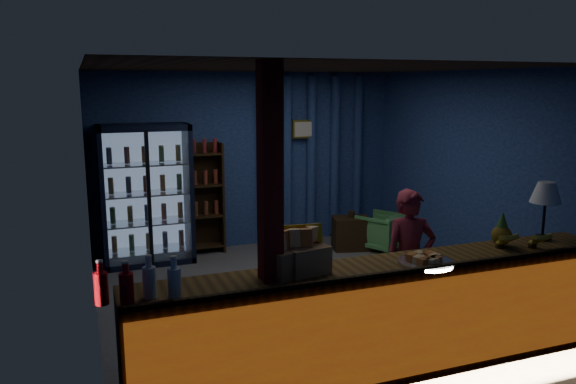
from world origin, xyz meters
name	(u,v)px	position (x,y,z in m)	size (l,w,h in m)	color
ground	(303,293)	(0.00, 0.00, 0.00)	(4.60, 4.60, 0.00)	#515154
room_walls	(304,161)	(0.00, 0.00, 1.57)	(4.60, 4.60, 4.60)	navy
counter	(388,317)	(0.00, -1.91, 0.48)	(4.40, 0.57, 0.99)	brown
support_post	(270,235)	(-1.05, -1.90, 1.30)	(0.16, 0.16, 2.60)	maroon
beverage_cooler	(146,195)	(-1.55, 1.92, 0.93)	(1.20, 0.62, 1.90)	black
bottle_shelf	(205,199)	(-0.70, 2.06, 0.79)	(0.50, 0.28, 1.60)	#32210F
curtain_folds	(311,158)	(1.00, 2.14, 1.30)	(1.74, 0.14, 2.50)	navy
framed_picture	(304,129)	(0.85, 2.10, 1.75)	(0.36, 0.04, 0.28)	gold
shopkeeper	(409,261)	(0.60, -1.28, 0.71)	(0.52, 0.34, 1.43)	maroon
green_chair	(381,231)	(1.76, 1.27, 0.27)	(0.58, 0.60, 0.54)	#54A954
side_table	(351,233)	(1.35, 1.43, 0.24)	(0.61, 0.51, 0.58)	#32210F
yellow_sign	(295,248)	(-0.81, -1.78, 1.14)	(0.47, 0.15, 0.37)	gold
soda_bottles	(138,284)	(-2.05, -2.01, 1.08)	(0.58, 0.18, 0.31)	#A80B11
snack_box_left	(285,259)	(-0.91, -1.84, 1.07)	(0.41, 0.38, 0.35)	#A2734E
snack_box_centre	(305,257)	(-0.74, -1.85, 1.08)	(0.38, 0.34, 0.36)	#A2734E
pastry_tray	(426,261)	(0.28, -2.01, 0.98)	(0.47, 0.47, 0.08)	silver
banana_bunches	(520,240)	(1.32, -1.95, 1.04)	(0.54, 0.31, 0.18)	gold
table_lamp	(546,195)	(1.75, -1.78, 1.39)	(0.29, 0.29, 0.57)	black
pineapple	(502,232)	(1.24, -1.81, 1.08)	(0.18, 0.18, 0.32)	#8C6019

